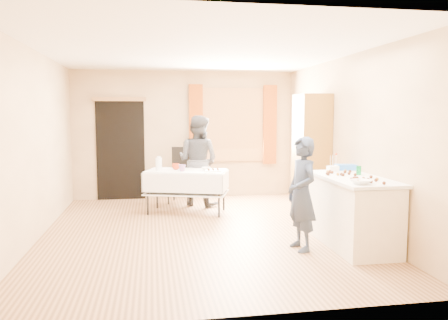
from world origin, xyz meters
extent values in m
cube|color=#9E7047|center=(0.00, 0.00, -0.01)|extent=(4.50, 5.50, 0.02)
cube|color=white|center=(0.00, 0.00, 2.61)|extent=(4.50, 5.50, 0.02)
cube|color=tan|center=(0.00, 2.76, 1.30)|extent=(4.50, 0.02, 2.60)
cube|color=tan|center=(0.00, -2.76, 1.30)|extent=(4.50, 0.02, 2.60)
cube|color=tan|center=(-2.26, 0.00, 1.30)|extent=(0.02, 5.50, 2.60)
cube|color=tan|center=(2.26, 0.00, 1.30)|extent=(0.02, 5.50, 2.60)
cube|color=olive|center=(1.00, 2.72, 1.50)|extent=(1.32, 0.06, 1.52)
cube|color=white|center=(1.00, 2.71, 1.50)|extent=(1.20, 0.02, 1.40)
cube|color=#8B3C0D|center=(0.22, 2.67, 1.50)|extent=(0.28, 0.06, 1.65)
cube|color=#8B3C0D|center=(1.78, 2.67, 1.50)|extent=(0.28, 0.06, 1.65)
cube|color=black|center=(-1.30, 2.73, 1.00)|extent=(0.95, 0.04, 2.00)
cube|color=olive|center=(-1.30, 2.70, 2.02)|extent=(1.05, 0.06, 0.08)
cube|color=#8E5F1F|center=(1.99, 0.78, 1.03)|extent=(0.50, 0.60, 2.05)
cube|color=silver|center=(1.89, -0.99, 0.43)|extent=(0.67, 1.47, 0.86)
cube|color=silver|center=(1.89, -0.99, 0.89)|extent=(0.72, 1.53, 0.04)
cube|color=silver|center=(-0.09, 1.30, 0.73)|extent=(1.50, 1.06, 0.04)
cube|color=black|center=(-0.14, 2.18, 0.48)|extent=(0.56, 0.56, 0.06)
cube|color=black|center=(-0.07, 2.37, 0.76)|extent=(0.43, 0.18, 0.63)
imported|color=#1F283F|center=(1.18, -1.05, 0.72)|extent=(0.64, 0.52, 1.44)
imported|color=black|center=(0.18, 1.90, 0.85)|extent=(1.44, 1.43, 1.70)
cylinder|color=#0D8E3A|center=(2.05, -0.83, 0.97)|extent=(0.08, 0.08, 0.12)
imported|color=white|center=(1.71, -1.56, 0.94)|extent=(0.32, 0.32, 0.05)
cube|color=white|center=(1.85, -0.43, 0.95)|extent=(0.17, 0.13, 0.08)
cube|color=#2D76E7|center=(2.12, -0.30, 0.95)|extent=(0.32, 0.24, 0.08)
cylinder|color=silver|center=(-0.57, 1.36, 0.86)|extent=(0.15, 0.15, 0.22)
imported|color=#AF2E0D|center=(-0.27, 1.41, 0.80)|extent=(0.18, 0.18, 0.11)
imported|color=red|center=(-0.18, 1.16, 0.81)|extent=(0.24, 0.24, 0.11)
imported|color=white|center=(0.25, 1.29, 0.77)|extent=(0.17, 0.17, 0.05)
cube|color=white|center=(0.35, 1.05, 0.76)|extent=(0.29, 0.22, 0.02)
imported|color=white|center=(-0.57, 1.62, 0.84)|extent=(0.15, 0.15, 0.18)
sphere|color=#3F2314|center=(2.03, -1.35, 0.93)|extent=(0.04, 0.04, 0.04)
sphere|color=black|center=(1.92, -0.80, 0.93)|extent=(0.04, 0.04, 0.04)
sphere|color=black|center=(1.90, -1.37, 0.93)|extent=(0.04, 0.04, 0.04)
sphere|color=black|center=(1.86, -1.52, 0.93)|extent=(0.04, 0.04, 0.04)
sphere|color=black|center=(1.94, -0.95, 0.93)|extent=(0.04, 0.04, 0.04)
sphere|color=black|center=(1.74, -0.66, 0.93)|extent=(0.04, 0.04, 0.04)
sphere|color=#3F2314|center=(1.71, -0.59, 0.93)|extent=(0.04, 0.04, 0.04)
sphere|color=black|center=(1.95, -1.65, 0.93)|extent=(0.04, 0.04, 0.04)
sphere|color=black|center=(1.93, -0.66, 0.93)|extent=(0.04, 0.04, 0.04)
sphere|color=black|center=(1.79, -1.22, 0.93)|extent=(0.04, 0.04, 0.04)
sphere|color=black|center=(1.97, -1.43, 0.93)|extent=(0.04, 0.04, 0.04)
sphere|color=black|center=(1.73, -0.62, 0.93)|extent=(0.04, 0.04, 0.04)
sphere|color=#3F2314|center=(1.74, -0.86, 0.93)|extent=(0.04, 0.04, 0.04)
sphere|color=black|center=(2.03, -0.61, 0.93)|extent=(0.04, 0.04, 0.04)
sphere|color=black|center=(1.63, -0.77, 0.93)|extent=(0.04, 0.04, 0.04)
sphere|color=black|center=(1.76, -0.55, 0.93)|extent=(0.04, 0.04, 0.04)
sphere|color=black|center=(1.72, -1.30, 0.93)|extent=(0.04, 0.04, 0.04)
sphere|color=black|center=(1.79, -0.91, 0.93)|extent=(0.04, 0.04, 0.04)
sphere|color=#3F2314|center=(1.99, -0.55, 0.93)|extent=(0.04, 0.04, 0.04)
sphere|color=black|center=(1.89, -1.28, 0.93)|extent=(0.04, 0.04, 0.04)
sphere|color=black|center=(1.83, -1.22, 0.93)|extent=(0.04, 0.04, 0.04)
sphere|color=black|center=(1.62, -0.81, 0.93)|extent=(0.04, 0.04, 0.04)
sphere|color=black|center=(1.79, -0.86, 0.93)|extent=(0.04, 0.04, 0.04)
sphere|color=black|center=(1.65, -0.75, 0.93)|extent=(0.04, 0.04, 0.04)
sphere|color=#3F2314|center=(1.72, -1.46, 0.93)|extent=(0.04, 0.04, 0.04)
sphere|color=black|center=(1.75, -1.42, 0.93)|extent=(0.04, 0.04, 0.04)
sphere|color=black|center=(2.05, -1.15, 0.93)|extent=(0.04, 0.04, 0.04)
camera|label=1|loc=(-0.69, -6.24, 1.72)|focal=35.00mm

